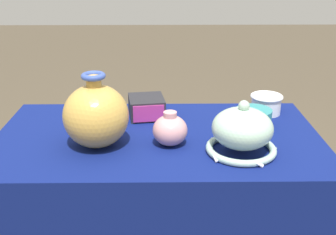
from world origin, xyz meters
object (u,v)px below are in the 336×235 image
at_px(cup_wide_porcelain, 266,103).
at_px(pot_squat_teal, 253,118).
at_px(mosaic_tile_box, 147,107).
at_px(vase_dome_bell, 242,132).
at_px(jar_round_rose, 170,130).
at_px(vase_tall_bulbous, 96,115).

relative_size(cup_wide_porcelain, pot_squat_teal, 0.96).
bearing_deg(mosaic_tile_box, vase_dome_bell, -53.35).
bearing_deg(mosaic_tile_box, jar_round_rose, -79.49).
relative_size(mosaic_tile_box, jar_round_rose, 1.41).
xyz_separation_m(mosaic_tile_box, pot_squat_teal, (0.38, -0.10, -0.01)).
relative_size(vase_dome_bell, pot_squat_teal, 1.78).
relative_size(vase_tall_bulbous, mosaic_tile_box, 1.51).
distance_m(jar_round_rose, pot_squat_teal, 0.33).
bearing_deg(mosaic_tile_box, cup_wide_porcelain, -4.68).
bearing_deg(vase_dome_bell, pot_squat_teal, 69.18).
xyz_separation_m(vase_dome_bell, mosaic_tile_box, (-0.30, 0.31, -0.03)).
xyz_separation_m(vase_dome_bell, cup_wide_porcelain, (0.15, 0.33, -0.03)).
distance_m(vase_tall_bulbous, jar_round_rose, 0.24).
distance_m(vase_tall_bulbous, vase_dome_bell, 0.46).
distance_m(vase_dome_bell, mosaic_tile_box, 0.43).
bearing_deg(jar_round_rose, cup_wide_porcelain, 36.54).
xyz_separation_m(vase_tall_bulbous, vase_dome_bell, (0.45, -0.05, -0.04)).
xyz_separation_m(vase_tall_bulbous, cup_wide_porcelain, (0.61, 0.28, -0.06)).
bearing_deg(pot_squat_teal, vase_dome_bell, -110.82).
height_order(vase_dome_bell, cup_wide_porcelain, vase_dome_bell).
relative_size(vase_dome_bell, jar_round_rose, 2.03).
relative_size(jar_round_rose, pot_squat_teal, 0.88).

